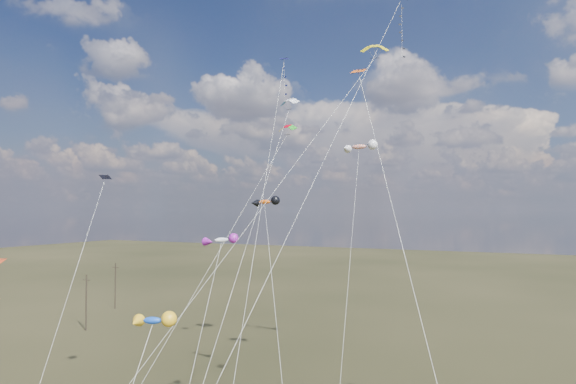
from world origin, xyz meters
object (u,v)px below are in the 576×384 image
at_px(utility_pole_near, 86,302).
at_px(parafoil_yellow, 373,48).
at_px(utility_pole_far, 115,285).
at_px(diamond_black_high, 392,46).

xyz_separation_m(utility_pole_near, parafoil_yellow, (45.97, -11.34, 27.47)).
xyz_separation_m(utility_pole_far, diamond_black_high, (54.97, -22.68, 28.26)).
bearing_deg(utility_pole_near, parafoil_yellow, -13.86).
bearing_deg(utility_pole_near, diamond_black_high, -10.47).
bearing_deg(parafoil_yellow, diamond_black_high, 69.31).
bearing_deg(diamond_black_high, parafoil_yellow, -110.69).
bearing_deg(diamond_black_high, utility_pole_far, 157.58).
bearing_deg(diamond_black_high, utility_pole_near, 169.53).
relative_size(utility_pole_near, diamond_black_high, 0.21).
relative_size(utility_pole_near, parafoil_yellow, 0.25).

